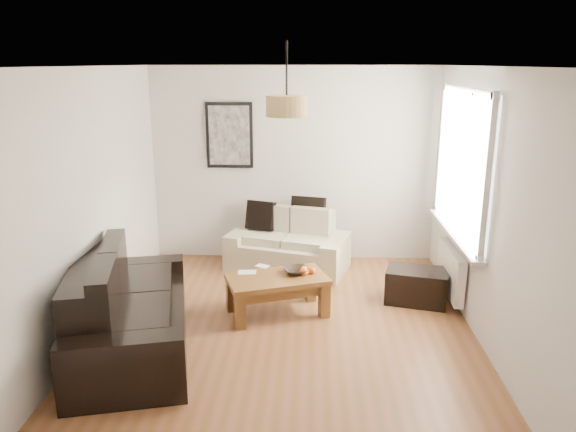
{
  "coord_description": "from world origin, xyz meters",
  "views": [
    {
      "loc": [
        0.25,
        -5.07,
        2.63
      ],
      "look_at": [
        0.0,
        0.6,
        1.05
      ],
      "focal_mm": 34.45,
      "sensor_mm": 36.0,
      "label": 1
    }
  ],
  "objects_px": {
    "coffee_table": "(277,295)",
    "ottoman": "(417,286)",
    "sofa_leather": "(130,306)",
    "loveseat_cream": "(288,241)"
  },
  "relations": [
    {
      "from": "loveseat_cream",
      "to": "coffee_table",
      "type": "height_order",
      "value": "loveseat_cream"
    },
    {
      "from": "sofa_leather",
      "to": "coffee_table",
      "type": "bearing_deg",
      "value": -71.84
    },
    {
      "from": "ottoman",
      "to": "sofa_leather",
      "type": "bearing_deg",
      "value": -157.46
    },
    {
      "from": "sofa_leather",
      "to": "coffee_table",
      "type": "height_order",
      "value": "sofa_leather"
    },
    {
      "from": "loveseat_cream",
      "to": "coffee_table",
      "type": "xyz_separation_m",
      "value": [
        -0.05,
        -1.37,
        -0.16
      ]
    },
    {
      "from": "loveseat_cream",
      "to": "ottoman",
      "type": "xyz_separation_m",
      "value": [
        1.5,
        -0.99,
        -0.18
      ]
    },
    {
      "from": "sofa_leather",
      "to": "loveseat_cream",
      "type": "bearing_deg",
      "value": -45.64
    },
    {
      "from": "sofa_leather",
      "to": "coffee_table",
      "type": "relative_size",
      "value": 1.93
    },
    {
      "from": "coffee_table",
      "to": "ottoman",
      "type": "xyz_separation_m",
      "value": [
        1.56,
        0.38,
        -0.02
      ]
    },
    {
      "from": "coffee_table",
      "to": "ottoman",
      "type": "bearing_deg",
      "value": 13.8
    }
  ]
}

